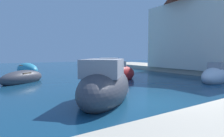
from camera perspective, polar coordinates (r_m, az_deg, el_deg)
The scene contains 9 objects.
ground at distance 7.66m, azimuth 14.67°, elevation -10.60°, with size 80.00×80.00×0.00m, color navy.
quay_promenade at distance 10.94m, azimuth 31.92°, elevation -5.26°, with size 44.00×32.00×0.50m.
moored_boat_0 at distance 20.66m, azimuth -25.36°, elevation -0.30°, with size 2.35×4.30×1.39m.
moored_boat_2 at distance 8.07m, azimuth -2.13°, elevation -5.33°, with size 5.04×5.26×2.19m.
moored_boat_4 at distance 19.13m, azimuth -1.96°, elevation 0.08°, with size 4.60×3.30×1.90m.
moored_boat_5 at distance 13.73m, azimuth 1.53°, elevation -1.77°, with size 4.56×2.94×1.77m.
moored_boat_7 at distance 14.03m, azimuth -26.53°, elevation -2.76°, with size 3.48×3.00×1.12m.
moored_boat_8 at distance 14.96m, azimuth 29.73°, elevation -2.02°, with size 3.89×2.45×1.69m.
waterfront_building_main at distance 21.87m, azimuth 26.13°, elevation 10.79°, with size 6.93×9.51×7.93m.
Camera 1 is at (-5.42, -5.04, 1.99)m, focal length 28.79 mm.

